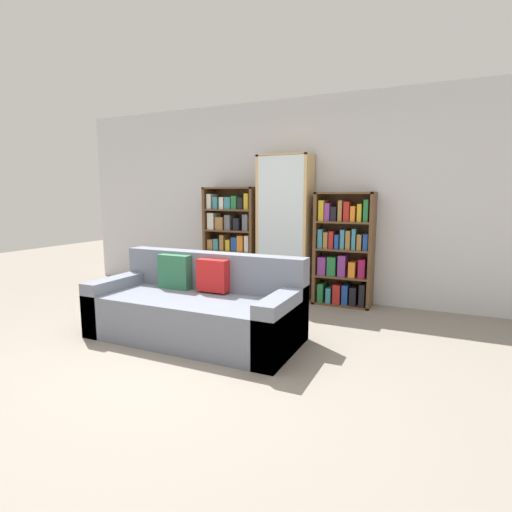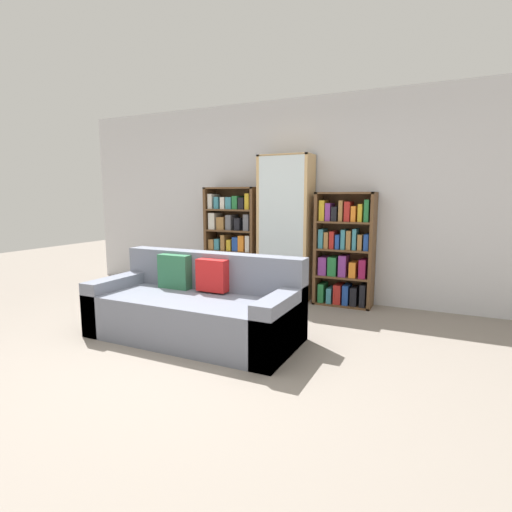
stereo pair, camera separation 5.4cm
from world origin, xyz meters
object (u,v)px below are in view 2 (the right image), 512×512
Objects in this scene: wine_bottle at (286,304)px; bookshelf_right at (344,252)px; couch at (196,309)px; bookshelf_left at (233,243)px; display_cabinet at (286,228)px.

bookshelf_right is at bearing 60.60° from wine_bottle.
couch is 1.96m from bookshelf_left.
display_cabinet is at bearing 82.16° from couch.
couch is 2.14m from bookshelf_right.
couch is 1.35× the size of bookshelf_left.
couch is 1.95m from display_cabinet.
display_cabinet is (0.83, -0.02, 0.24)m from bookshelf_left.
wine_bottle is (0.33, -0.81, -0.82)m from display_cabinet.
bookshelf_left is at bearing 178.91° from display_cabinet.
bookshelf_left is 0.87m from display_cabinet.
display_cabinet is at bearing -178.84° from bookshelf_right.
display_cabinet is 5.13× the size of wine_bottle.
couch is 5.47× the size of wine_bottle.
bookshelf_left is 4.04× the size of wine_bottle.
bookshelf_right is at bearing 60.17° from couch.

